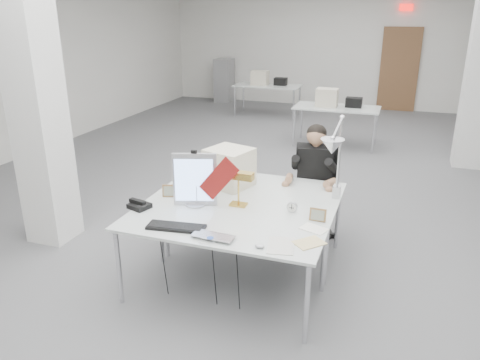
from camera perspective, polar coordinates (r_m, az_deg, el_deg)
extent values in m
cube|color=#59595C|center=(6.60, 5.84, -2.42)|extent=(10.00, 14.00, 0.02)
cube|color=silver|center=(13.06, 13.67, 15.58)|extent=(10.00, 0.02, 3.20)
cube|color=white|center=(5.46, -23.59, 8.89)|extent=(0.45, 0.45, 3.20)
cube|color=brown|center=(12.97, 18.83, 12.61)|extent=(0.95, 0.08, 2.10)
cube|color=red|center=(12.85, 19.61, 19.21)|extent=(0.32, 0.06, 0.16)
cube|color=silver|center=(4.10, -2.10, -5.36)|extent=(1.80, 0.90, 0.02)
cube|color=silver|center=(4.89, 1.71, -1.07)|extent=(1.80, 0.90, 0.02)
cube|color=silver|center=(9.19, 11.72, 8.62)|extent=(1.60, 0.80, 0.02)
cube|color=silver|center=(11.72, 3.39, 11.41)|extent=(1.60, 0.80, 0.02)
cube|color=gray|center=(13.64, -1.93, 12.05)|extent=(0.45, 0.55, 1.20)
cube|color=#B5B4B9|center=(4.38, -5.52, 0.06)|extent=(0.40, 0.17, 0.51)
cube|color=maroon|center=(4.24, -2.59, 0.16)|extent=(0.41, 0.04, 0.44)
cube|color=black|center=(4.02, -7.79, -5.70)|extent=(0.51, 0.23, 0.02)
imported|color=#AAAAAE|center=(3.78, -3.65, -7.27)|extent=(0.37, 0.25, 0.03)
ellipsoid|color=#ABAAAF|center=(3.68, 2.40, -8.05)|extent=(0.09, 0.06, 0.03)
cube|color=black|center=(4.47, -12.15, -3.10)|extent=(0.22, 0.21, 0.05)
cube|color=olive|center=(4.68, -8.50, -1.30)|extent=(0.16, 0.09, 0.12)
cube|color=#9C7143|center=(4.16, 9.47, -4.20)|extent=(0.15, 0.04, 0.12)
cylinder|color=#BDBCC2|center=(4.31, 6.37, -3.28)|extent=(0.10, 0.04, 0.10)
cube|color=silver|center=(3.73, 5.00, -7.96)|extent=(0.26, 0.33, 0.01)
cube|color=#E1C886|center=(3.79, 8.43, -7.58)|extent=(0.28, 0.29, 0.01)
cube|color=white|center=(4.03, 8.98, -5.90)|extent=(0.25, 0.22, 0.01)
cube|color=beige|center=(4.88, -1.32, 1.54)|extent=(0.52, 0.51, 0.40)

